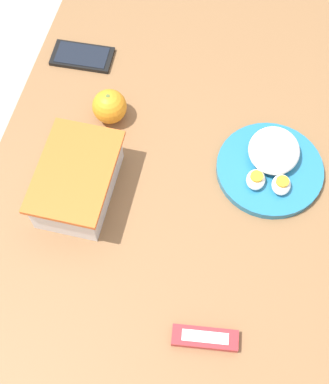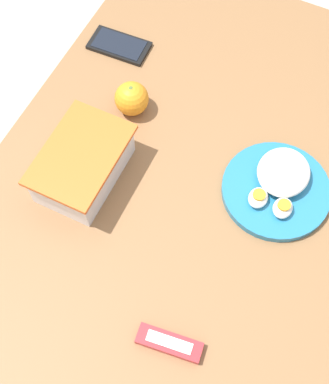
% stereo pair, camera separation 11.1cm
% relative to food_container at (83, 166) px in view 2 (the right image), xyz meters
% --- Properties ---
extents(ground_plane, '(10.00, 10.00, 0.00)m').
position_rel_food_container_xyz_m(ground_plane, '(0.09, -0.26, -0.81)').
color(ground_plane, '#B2A899').
extents(table, '(1.23, 0.95, 0.77)m').
position_rel_food_container_xyz_m(table, '(0.09, -0.26, -0.11)').
color(table, brown).
rests_on(table, ground_plane).
extents(food_container, '(0.22, 0.15, 0.09)m').
position_rel_food_container_xyz_m(food_container, '(0.00, 0.00, 0.00)').
color(food_container, white).
rests_on(food_container, table).
extents(orange_fruit, '(0.08, 0.08, 0.08)m').
position_rel_food_container_xyz_m(orange_fruit, '(0.20, -0.01, -0.00)').
color(orange_fruit, orange).
rests_on(orange_fruit, table).
extents(rice_plate, '(0.23, 0.23, 0.06)m').
position_rel_food_container_xyz_m(rice_plate, '(0.15, -0.39, -0.02)').
color(rice_plate, teal).
rests_on(rice_plate, table).
extents(candy_bar, '(0.05, 0.13, 0.02)m').
position_rel_food_container_xyz_m(candy_bar, '(-0.25, -0.32, -0.03)').
color(candy_bar, '#B7282D').
rests_on(candy_bar, table).
extents(cell_phone, '(0.08, 0.15, 0.01)m').
position_rel_food_container_xyz_m(cell_phone, '(0.35, 0.10, -0.04)').
color(cell_phone, black).
rests_on(cell_phone, table).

